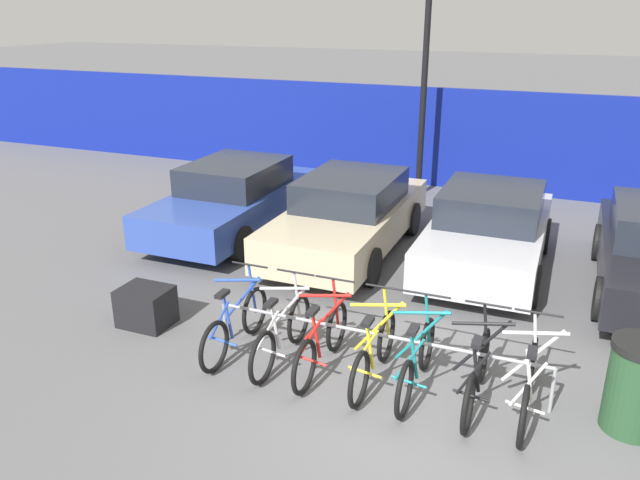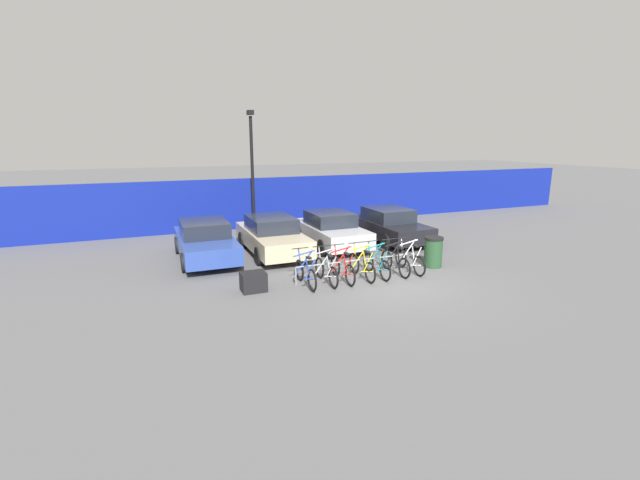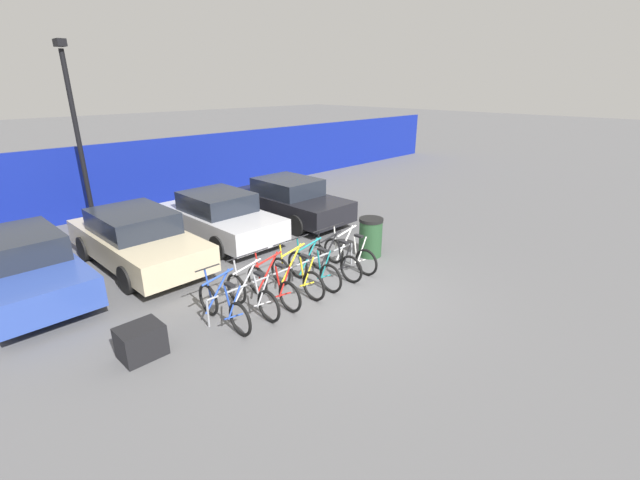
% 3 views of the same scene
% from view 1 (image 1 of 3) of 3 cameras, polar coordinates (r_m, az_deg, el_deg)
% --- Properties ---
extents(ground_plane, '(120.00, 120.00, 0.00)m').
position_cam_1_polar(ground_plane, '(7.17, 8.30, -15.72)').
color(ground_plane, '#59595B').
extents(hoarding_wall, '(36.00, 0.16, 2.41)m').
position_cam_1_polar(hoarding_wall, '(15.51, 17.46, 8.40)').
color(hoarding_wall, navy).
rests_on(hoarding_wall, ground).
extents(bike_rack, '(4.17, 0.04, 0.57)m').
position_cam_1_polar(bike_rack, '(7.60, 4.90, -8.90)').
color(bike_rack, gray).
rests_on(bike_rack, ground).
extents(bicycle_blue, '(0.68, 1.71, 1.05)m').
position_cam_1_polar(bicycle_blue, '(8.18, -7.74, -7.65)').
color(bicycle_blue, black).
rests_on(bicycle_blue, ground).
extents(bicycle_silver, '(0.68, 1.71, 1.05)m').
position_cam_1_polar(bicycle_silver, '(7.90, -3.52, -8.57)').
color(bicycle_silver, black).
rests_on(bicycle_silver, ground).
extents(bicycle_red, '(0.68, 1.71, 1.05)m').
position_cam_1_polar(bicycle_red, '(7.71, 0.14, -9.32)').
color(bicycle_red, black).
rests_on(bicycle_red, ground).
extents(bicycle_yellow, '(0.68, 1.71, 1.05)m').
position_cam_1_polar(bicycle_yellow, '(7.52, 4.93, -10.25)').
color(bicycle_yellow, black).
rests_on(bicycle_yellow, ground).
extents(bicycle_teal, '(0.68, 1.71, 1.05)m').
position_cam_1_polar(bicycle_teal, '(7.41, 8.82, -10.95)').
color(bicycle_teal, black).
rests_on(bicycle_teal, ground).
extents(bicycle_black, '(0.68, 1.71, 1.05)m').
position_cam_1_polar(bicycle_black, '(7.31, 14.14, -11.82)').
color(bicycle_black, black).
rests_on(bicycle_black, ground).
extents(bicycle_white, '(0.68, 1.71, 1.05)m').
position_cam_1_polar(bicycle_white, '(7.29, 18.52, -12.46)').
color(bicycle_white, black).
rests_on(bicycle_white, ground).
extents(car_blue, '(1.91, 4.37, 1.40)m').
position_cam_1_polar(car_blue, '(12.39, -7.88, 3.81)').
color(car_blue, '#2D479E').
rests_on(car_blue, ground).
extents(car_beige, '(1.91, 4.52, 1.40)m').
position_cam_1_polar(car_beige, '(11.32, 2.68, 2.37)').
color(car_beige, '#C1B28E').
rests_on(car_beige, ground).
extents(car_silver, '(1.91, 4.08, 1.40)m').
position_cam_1_polar(car_silver, '(10.88, 15.13, 0.89)').
color(car_silver, '#B7B7BC').
rests_on(car_silver, ground).
extents(lamp_post, '(0.24, 0.44, 5.46)m').
position_cam_1_polar(lamp_post, '(14.59, 9.61, 15.78)').
color(lamp_post, black).
rests_on(lamp_post, ground).
extents(trash_bin, '(0.63, 0.63, 1.03)m').
position_cam_1_polar(trash_bin, '(7.43, 26.95, -11.82)').
color(trash_bin, '#234728').
rests_on(trash_bin, ground).
extents(cargo_crate, '(0.70, 0.56, 0.55)m').
position_cam_1_polar(cargo_crate, '(9.13, -15.62, -5.87)').
color(cargo_crate, black).
rests_on(cargo_crate, ground).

